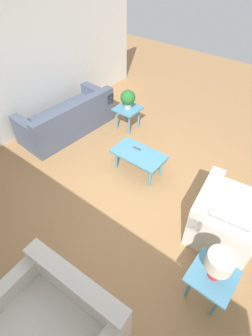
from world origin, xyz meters
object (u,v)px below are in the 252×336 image
object	(u,v)px
armchair	(221,219)
loveseat	(61,318)
potted_plant	(128,98)
table_lamp	(219,263)
sofa	(68,120)
side_table_lamp	(212,278)
coffee_table	(138,156)
side_table_plant	(128,111)

from	to	relation	value
armchair	loveseat	size ratio (longest dim) A/B	0.76
loveseat	potted_plant	size ratio (longest dim) A/B	3.44
armchair	table_lamp	size ratio (longest dim) A/B	2.51
loveseat	table_lamp	distance (m)	1.85
sofa	side_table_lamp	world-z (taller)	sofa
sofa	potted_plant	size ratio (longest dim) A/B	5.24
coffee_table	side_table_lamp	size ratio (longest dim) A/B	1.85
side_table_lamp	table_lamp	bearing A→B (deg)	0.00
side_table_lamp	table_lamp	size ratio (longest dim) A/B	1.22
side_table_lamp	potted_plant	world-z (taller)	potted_plant
sofa	table_lamp	distance (m)	4.32
sofa	side_table_plant	bearing A→B (deg)	137.19
potted_plant	side_table_plant	bearing A→B (deg)	-56.31
loveseat	side_table_plant	size ratio (longest dim) A/B	2.71
sofa	armchair	world-z (taller)	armchair
loveseat	side_table_lamp	bearing A→B (deg)	47.91
loveseat	table_lamp	size ratio (longest dim) A/B	3.29
armchair	side_table_plant	world-z (taller)	armchair
armchair	potted_plant	distance (m)	3.15
table_lamp	side_table_lamp	bearing A→B (deg)	0.00
sofa	side_table_plant	xyz separation A→B (m)	(-0.96, -0.93, 0.14)
sofa	loveseat	xyz separation A→B (m)	(-2.93, 2.79, 0.00)
potted_plant	armchair	bearing A→B (deg)	154.31
sofa	potted_plant	xyz separation A→B (m)	(-0.96, -0.93, 0.45)
side_table_plant	table_lamp	xyz separation A→B (m)	(-3.08, 2.34, 0.37)
loveseat	table_lamp	xyz separation A→B (m)	(-1.12, -1.38, 0.50)
table_lamp	sofa	bearing A→B (deg)	-19.23
armchair	side_table_lamp	world-z (taller)	armchair
sofa	coffee_table	distance (m)	2.02
armchair	table_lamp	distance (m)	1.13
potted_plant	loveseat	bearing A→B (deg)	117.87
armchair	coffee_table	size ratio (longest dim) A/B	1.12
side_table_plant	potted_plant	world-z (taller)	potted_plant
armchair	side_table_lamp	size ratio (longest dim) A/B	2.07
sofa	table_lamp	size ratio (longest dim) A/B	5.01
armchair	side_table_lamp	distance (m)	1.03
coffee_table	side_table_plant	xyz separation A→B (m)	(1.05, -1.03, 0.05)
sofa	coffee_table	world-z (taller)	sofa
side_table_lamp	table_lamp	distance (m)	0.37
sofa	side_table_lamp	xyz separation A→B (m)	(-4.05, 1.41, 0.14)
armchair	loveseat	bearing A→B (deg)	153.01
table_lamp	armchair	bearing A→B (deg)	-74.56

